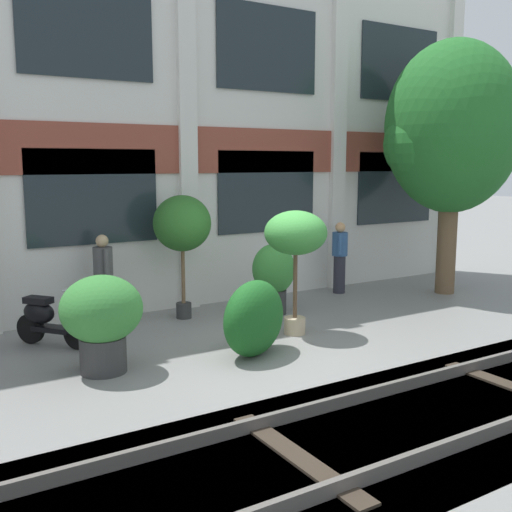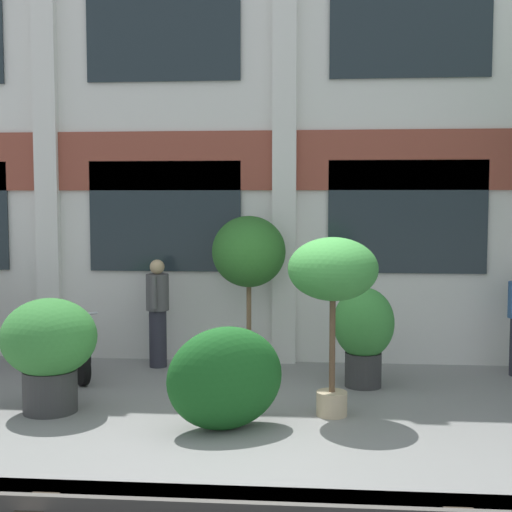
# 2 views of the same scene
# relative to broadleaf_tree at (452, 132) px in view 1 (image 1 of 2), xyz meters

# --- Properties ---
(ground_plane) EXTENTS (80.00, 80.00, 0.00)m
(ground_plane) POSITION_rel_broadleaf_tree_xyz_m (-5.37, -1.31, -3.50)
(ground_plane) COLOR gray
(apartment_facade) EXTENTS (15.14, 0.64, 8.10)m
(apartment_facade) POSITION_rel_broadleaf_tree_xyz_m (-5.37, 2.04, 0.53)
(apartment_facade) COLOR silver
(apartment_facade) RESTS_ON ground
(rail_tracks) EXTENTS (22.78, 2.80, 0.43)m
(rail_tracks) POSITION_rel_broadleaf_tree_xyz_m (-5.37, -4.41, -3.63)
(rail_tracks) COLOR #423F3A
(rail_tracks) RESTS_ON ground
(broadleaf_tree) EXTENTS (2.99, 2.85, 5.42)m
(broadleaf_tree) POSITION_rel_broadleaf_tree_xyz_m (0.00, 0.00, 0.00)
(broadleaf_tree) COLOR brown
(broadleaf_tree) RESTS_ON ground
(potted_plant_glazed_jar) EXTENTS (0.81, 0.81, 1.34)m
(potted_plant_glazed_jar) POSITION_rel_broadleaf_tree_xyz_m (-4.24, 0.44, -2.73)
(potted_plant_glazed_jar) COLOR #333333
(potted_plant_glazed_jar) RESTS_ON ground
(potted_plant_ribbed_drum) EXTENTS (1.12, 1.12, 1.36)m
(potted_plant_ribbed_drum) POSITION_rel_broadleaf_tree_xyz_m (-8.01, -1.03, -2.70)
(potted_plant_ribbed_drum) COLOR #333333
(potted_plant_ribbed_drum) RESTS_ON ground
(potted_plant_low_pan) EXTENTS (1.05, 1.05, 2.28)m
(potted_plant_low_pan) POSITION_rel_broadleaf_tree_xyz_m (-5.85, 1.04, -1.77)
(potted_plant_low_pan) COLOR #333333
(potted_plant_low_pan) RESTS_ON ground
(potted_plant_tall_urn) EXTENTS (1.04, 1.04, 2.08)m
(potted_plant_tall_urn) POSITION_rel_broadleaf_tree_xyz_m (-4.69, -0.89, -1.86)
(potted_plant_tall_urn) COLOR tan
(potted_plant_tall_urn) RESTS_ON ground
(scooter_second_parked) EXTENTS (0.92, 1.14, 0.98)m
(scooter_second_parked) POSITION_rel_broadleaf_tree_xyz_m (-8.35, 0.58, -3.06)
(scooter_second_parked) COLOR black
(scooter_second_parked) RESTS_ON ground
(resident_by_doorway) EXTENTS (0.37, 0.43, 1.57)m
(resident_by_doorway) POSITION_rel_broadleaf_tree_xyz_m (-2.00, 1.22, -2.66)
(resident_by_doorway) COLOR #282833
(resident_by_doorway) RESTS_ON ground
(resident_near_plants) EXTENTS (0.34, 0.53, 1.62)m
(resident_near_plants) POSITION_rel_broadleaf_tree_xyz_m (-7.25, 1.32, -2.63)
(resident_near_plants) COLOR #282833
(resident_near_plants) RESTS_ON ground
(topiary_hedge) EXTENTS (1.50, 1.26, 1.14)m
(topiary_hedge) POSITION_rel_broadleaf_tree_xyz_m (-5.86, -1.49, -2.93)
(topiary_hedge) COLOR #19561E
(topiary_hedge) RESTS_ON ground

